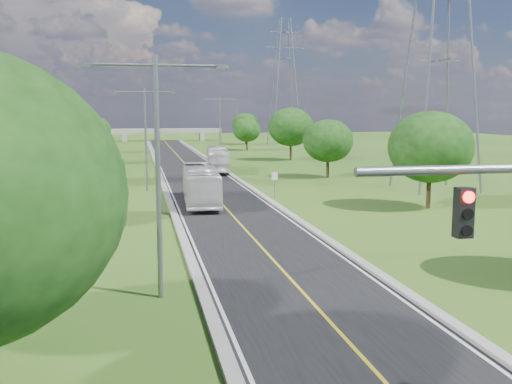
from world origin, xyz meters
TOP-DOWN VIEW (x-y plane):
  - ground at (0.00, 60.00)m, footprint 260.00×260.00m
  - road at (0.00, 66.00)m, footprint 8.00×150.00m
  - curb_left at (-4.25, 66.00)m, footprint 0.50×150.00m
  - curb_right at (4.25, 66.00)m, footprint 0.50×150.00m
  - speed_limit_sign at (5.20, 37.98)m, footprint 0.55×0.09m
  - overpass at (0.00, 140.00)m, footprint 30.00×3.00m
  - streetlight_near_left at (-6.00, 12.00)m, footprint 5.90×0.25m
  - streetlight_mid_left at (-6.00, 45.00)m, footprint 5.90×0.25m
  - streetlight_far_right at (6.00, 78.00)m, footprint 5.90×0.25m
  - power_tower_near at (22.00, 40.00)m, footprint 9.00×6.40m
  - power_tower_far at (26.00, 115.00)m, footprint 9.00×6.40m
  - tree_lc at (-15.00, 50.00)m, footprint 7.56×7.56m
  - tree_ld at (-17.00, 74.00)m, footprint 6.72×6.72m
  - tree_le at (-14.50, 98.00)m, footprint 5.88×5.88m
  - tree_rb at (16.00, 30.00)m, footprint 6.72×6.72m
  - tree_rc at (15.00, 52.00)m, footprint 5.88×5.88m
  - tree_rd at (17.00, 76.00)m, footprint 7.14×7.14m
  - tree_re at (14.50, 100.00)m, footprint 5.46×5.46m
  - tree_rf at (18.00, 120.00)m, footprint 6.30×6.30m
  - bus_outbound at (3.20, 60.93)m, footprint 3.84×11.53m
  - bus_inbound at (-1.69, 35.90)m, footprint 3.30×11.57m

SIDE VIEW (x-z plane):
  - ground at x=0.00m, z-range 0.00..0.00m
  - road at x=0.00m, z-range 0.00..0.06m
  - curb_left at x=-4.25m, z-range 0.00..0.22m
  - curb_right at x=4.25m, z-range 0.00..0.22m
  - speed_limit_sign at x=5.20m, z-range 0.40..2.80m
  - bus_outbound at x=3.20m, z-range 0.06..3.21m
  - bus_inbound at x=-1.69m, z-range 0.06..3.25m
  - overpass at x=0.00m, z-range 0.81..4.01m
  - tree_re at x=14.50m, z-range 0.85..7.20m
  - tree_le at x=-14.50m, z-range 0.91..7.75m
  - tree_rc at x=15.00m, z-range 0.91..7.75m
  - tree_rf at x=18.00m, z-range 0.98..8.31m
  - tree_ld at x=-17.00m, z-range 1.05..8.86m
  - tree_rb at x=16.00m, z-range 1.05..8.86m
  - tree_rd at x=17.00m, z-range 1.11..9.42m
  - tree_lc at x=-15.00m, z-range 1.18..9.97m
  - streetlight_near_left at x=-6.00m, z-range 0.94..10.94m
  - streetlight_mid_left at x=-6.00m, z-range 0.94..10.94m
  - streetlight_far_right at x=6.00m, z-range 0.94..10.94m
  - power_tower_near at x=22.00m, z-range 0.01..28.01m
  - power_tower_far at x=26.00m, z-range 0.01..28.01m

